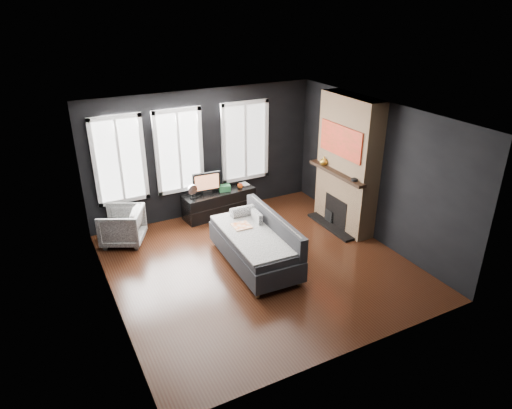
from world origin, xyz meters
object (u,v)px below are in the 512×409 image
monitor (207,182)px  book (241,180)px  media_console (219,203)px  armchair (122,224)px  mantel_vase (324,161)px  mug (240,186)px  sofa (254,242)px

monitor → book: monitor is taller
media_console → book: 0.71m
armchair → monitor: bearing=125.4°
armchair → book: (2.74, 0.40, 0.27)m
armchair → mantel_vase: bearing=103.7°
armchair → mug: armchair is taller
book → mantel_vase: 1.93m
book → mantel_vase: size_ratio=1.25×
armchair → monitor: (1.88, 0.30, 0.43)m
media_console → mantel_vase: bearing=-38.1°
armchair → mug: bearing=121.8°
mantel_vase → monitor: bearing=150.5°
sofa → mantel_vase: bearing=26.5°
monitor → mantel_vase: mantel_vase is taller
book → mantel_vase: (1.26, -1.30, 0.66)m
monitor → mug: monitor is taller
sofa → monitor: 2.19m
sofa → monitor: size_ratio=3.42×
sofa → media_console: 2.17m
armchair → sofa: bearing=72.1°
armchair → media_console: bearing=124.1°
sofa → mantel_vase: 2.46m
sofa → book: (0.83, 2.26, 0.21)m
armchair → mantel_vase: (4.00, -0.90, 0.92)m
media_console → monitor: 0.61m
sofa → media_console: size_ratio=1.31×
sofa → mantel_vase: size_ratio=11.72×
sofa → armchair: 2.66m
armchair → book: armchair is taller
book → mantel_vase: mantel_vase is taller
monitor → mantel_vase: size_ratio=3.43×
book → sofa: bearing=-110.2°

